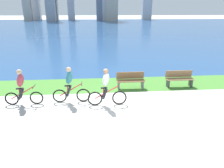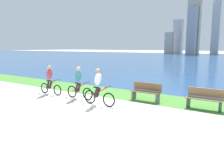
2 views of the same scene
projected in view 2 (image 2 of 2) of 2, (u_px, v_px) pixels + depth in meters
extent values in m
plane|color=#B2AFA8|center=(93.00, 109.00, 9.61)|extent=(300.00, 300.00, 0.00)
cube|color=#478433|center=(131.00, 95.00, 12.36)|extent=(120.00, 2.48, 0.01)
torus|color=black|center=(109.00, 100.00, 9.89)|extent=(0.66, 0.06, 0.66)
torus|color=black|center=(90.00, 97.00, 10.50)|extent=(0.66, 0.06, 0.66)
cylinder|color=red|center=(99.00, 92.00, 10.16)|extent=(1.06, 0.04, 0.62)
cylinder|color=red|center=(96.00, 93.00, 10.25)|extent=(0.04, 0.04, 0.48)
cube|color=black|center=(96.00, 87.00, 10.20)|extent=(0.24, 0.10, 0.05)
cylinder|color=black|center=(108.00, 87.00, 9.82)|extent=(0.03, 0.52, 0.03)
ellipsoid|color=white|center=(98.00, 79.00, 10.08)|extent=(0.40, 0.36, 0.65)
sphere|color=#A57A59|center=(98.00, 71.00, 10.02)|extent=(0.22, 0.22, 0.22)
cylinder|color=#26262D|center=(98.00, 92.00, 10.29)|extent=(0.27, 0.11, 0.49)
cylinder|color=#26262D|center=(96.00, 93.00, 10.13)|extent=(0.27, 0.11, 0.49)
torus|color=black|center=(88.00, 94.00, 11.17)|extent=(0.64, 0.06, 0.64)
torus|color=black|center=(72.00, 92.00, 11.77)|extent=(0.64, 0.06, 0.64)
cylinder|color=red|center=(79.00, 87.00, 11.44)|extent=(1.05, 0.04, 0.61)
cylinder|color=red|center=(77.00, 88.00, 11.52)|extent=(0.04, 0.04, 0.47)
cube|color=black|center=(77.00, 83.00, 11.48)|extent=(0.24, 0.10, 0.05)
cylinder|color=black|center=(87.00, 83.00, 11.11)|extent=(0.03, 0.52, 0.03)
ellipsoid|color=teal|center=(78.00, 76.00, 11.36)|extent=(0.40, 0.36, 0.65)
sphere|color=#D8AD84|center=(78.00, 69.00, 11.30)|extent=(0.22, 0.22, 0.22)
cylinder|color=#26262D|center=(79.00, 87.00, 11.57)|extent=(0.27, 0.11, 0.49)
cylinder|color=#26262D|center=(77.00, 88.00, 11.41)|extent=(0.27, 0.11, 0.49)
torus|color=black|center=(57.00, 90.00, 12.26)|extent=(0.61, 0.06, 0.61)
torus|color=black|center=(45.00, 88.00, 12.86)|extent=(0.61, 0.06, 0.61)
cylinder|color=red|center=(50.00, 84.00, 12.53)|extent=(1.05, 0.04, 0.59)
cylinder|color=red|center=(49.00, 85.00, 12.61)|extent=(0.04, 0.04, 0.45)
cube|color=black|center=(49.00, 81.00, 12.57)|extent=(0.24, 0.10, 0.05)
cylinder|color=black|center=(56.00, 80.00, 12.20)|extent=(0.03, 0.52, 0.03)
ellipsoid|color=#BF3F4C|center=(49.00, 74.00, 12.45)|extent=(0.40, 0.36, 0.65)
sphere|color=#D8AD84|center=(49.00, 67.00, 12.39)|extent=(0.22, 0.22, 0.22)
cylinder|color=#26262D|center=(51.00, 85.00, 12.66)|extent=(0.27, 0.11, 0.49)
cylinder|color=#26262D|center=(48.00, 85.00, 12.50)|extent=(0.27, 0.11, 0.49)
cube|color=olive|center=(204.00, 99.00, 9.54)|extent=(1.50, 0.45, 0.04)
cube|color=olive|center=(206.00, 92.00, 9.66)|extent=(1.50, 0.11, 0.40)
cube|color=#38383D|center=(220.00, 106.00, 9.22)|extent=(0.08, 0.37, 0.45)
cube|color=#38383D|center=(188.00, 102.00, 9.94)|extent=(0.08, 0.37, 0.45)
cube|color=brown|center=(145.00, 92.00, 11.02)|extent=(1.50, 0.45, 0.04)
cube|color=brown|center=(147.00, 86.00, 11.13)|extent=(1.50, 0.11, 0.40)
cube|color=#595960|center=(158.00, 98.00, 10.69)|extent=(0.08, 0.37, 0.45)
cube|color=#595960|center=(134.00, 95.00, 11.41)|extent=(0.08, 0.37, 0.45)
cube|color=#ADA899|center=(169.00, 43.00, 85.91)|extent=(2.94, 2.05, 8.14)
cube|color=#B7B7BC|center=(178.00, 37.00, 88.46)|extent=(3.27, 3.14, 13.15)
cube|color=slate|center=(194.00, 26.00, 83.00)|extent=(2.10, 4.44, 20.74)
cube|color=#ADA899|center=(194.00, 16.00, 80.22)|extent=(4.38, 2.74, 27.61)
cube|color=#8C939E|center=(192.00, 30.00, 78.06)|extent=(2.97, 2.93, 16.68)
cube|color=#B7B7BC|center=(216.00, 28.00, 79.54)|extent=(2.62, 2.01, 18.70)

